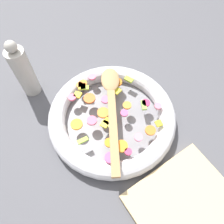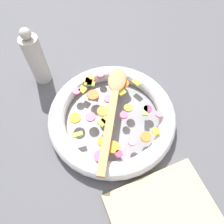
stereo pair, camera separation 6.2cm
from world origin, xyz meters
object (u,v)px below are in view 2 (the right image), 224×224
(wooden_spoon, at_px, (113,104))
(pepper_mill, at_px, (36,59))
(skillet, at_px, (112,117))
(cutting_board, at_px, (165,216))

(wooden_spoon, distance_m, pepper_mill, 0.28)
(skillet, relative_size, cutting_board, 1.50)
(pepper_mill, distance_m, cutting_board, 0.57)
(wooden_spoon, xyz_separation_m, cutting_board, (0.01, -0.31, -0.05))
(skillet, relative_size, pepper_mill, 1.84)
(pepper_mill, bearing_deg, wooden_spoon, -54.13)
(pepper_mill, xyz_separation_m, cutting_board, (0.17, -0.54, -0.08))
(skillet, xyz_separation_m, wooden_spoon, (0.01, 0.02, 0.04))
(skillet, relative_size, wooden_spoon, 1.20)
(skillet, height_order, cutting_board, skillet)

